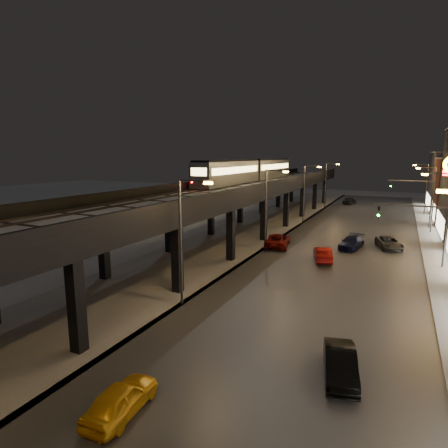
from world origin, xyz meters
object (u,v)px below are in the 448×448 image
at_px(subway_train, 251,170).
at_px(car_near_white, 323,254).
at_px(car_taxi, 121,400).
at_px(car_onc_dark, 389,243).
at_px(car_far_white, 349,201).
at_px(car_mid_silver, 278,241).
at_px(car_onc_silver, 340,365).
at_px(car_onc_white, 351,243).

xyz_separation_m(subway_train, car_near_white, (14.80, -17.88, -7.55)).
height_order(car_taxi, car_onc_dark, car_onc_dark).
xyz_separation_m(car_taxi, car_far_white, (-0.19, 73.96, 0.10)).
height_order(subway_train, car_mid_silver, subway_train).
distance_m(subway_train, car_taxi, 46.52).
bearing_deg(car_mid_silver, car_near_white, 137.26).
height_order(subway_train, car_far_white, subway_train).
height_order(car_taxi, car_onc_silver, car_onc_silver).
bearing_deg(car_onc_silver, car_near_white, 90.77).
bearing_deg(car_taxi, car_onc_dark, -108.91).
height_order(car_taxi, car_onc_white, car_onc_white).
height_order(car_onc_silver, car_onc_white, car_onc_white).
bearing_deg(car_onc_dark, car_near_white, -142.10).
distance_m(car_mid_silver, car_far_white, 43.71).
xyz_separation_m(car_far_white, car_onc_white, (5.32, -40.96, -0.05)).
xyz_separation_m(car_onc_silver, car_onc_dark, (1.25, 28.33, -0.02)).
relative_size(car_taxi, car_near_white, 0.87).
xyz_separation_m(subway_train, car_onc_silver, (19.42, -37.88, -7.59)).
bearing_deg(car_mid_silver, subway_train, -67.55).
bearing_deg(car_taxi, car_onc_silver, -144.45).
height_order(car_near_white, car_onc_dark, car_near_white).
xyz_separation_m(car_near_white, car_far_white, (-3.33, 47.45, 0.03)).
xyz_separation_m(car_far_white, car_onc_dark, (9.20, -39.12, -0.09)).
relative_size(car_mid_silver, car_onc_white, 1.11).
bearing_deg(subway_train, car_taxi, -75.29).
distance_m(car_near_white, car_mid_silver, 7.03).
bearing_deg(car_near_white, car_onc_silver, 87.14).
distance_m(subway_train, car_near_white, 24.41).
xyz_separation_m(car_onc_dark, car_onc_white, (-3.88, -1.84, 0.03)).
height_order(car_mid_silver, car_onc_silver, car_mid_silver).
bearing_deg(car_onc_dark, car_taxi, -121.43).
distance_m(car_taxi, car_mid_silver, 30.45).
xyz_separation_m(car_taxi, car_near_white, (3.14, 26.50, 0.07)).
distance_m(car_far_white, car_onc_white, 41.30).
bearing_deg(car_near_white, car_mid_silver, -48.77).
bearing_deg(car_taxi, car_onc_white, -103.24).
distance_m(car_near_white, car_far_white, 47.57).
bearing_deg(car_near_white, car_taxi, 67.36).
relative_size(car_taxi, car_onc_silver, 0.92).
height_order(car_near_white, car_onc_silver, car_near_white).
relative_size(car_onc_silver, car_onc_white, 0.86).
bearing_deg(car_onc_white, car_near_white, -98.73).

